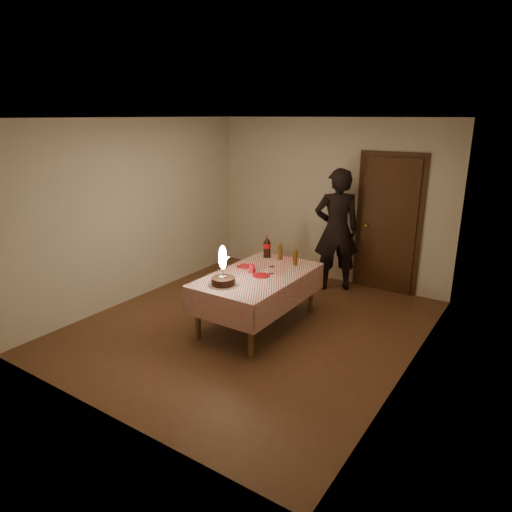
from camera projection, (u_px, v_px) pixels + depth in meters
name	position (u px, v px, depth m)	size (l,w,h in m)	color
ground	(251.00, 326.00, 5.94)	(4.00, 4.50, 0.01)	brown
room_shell	(256.00, 200.00, 5.50)	(4.04, 4.54, 2.62)	beige
dining_table	(258.00, 281.00, 5.82)	(1.02, 1.72, 0.70)	brown
birthday_cake	(223.00, 276.00, 5.39)	(0.36, 0.36, 0.49)	white
red_plate	(261.00, 275.00, 5.73)	(0.22, 0.22, 0.01)	#AC0B14
red_cup	(252.00, 269.00, 5.84)	(0.08, 0.08, 0.10)	red
clear_cup	(272.00, 270.00, 5.80)	(0.07, 0.07, 0.09)	white
napkin_stack	(244.00, 266.00, 6.05)	(0.15, 0.15, 0.02)	#AA1316
cola_bottle	(267.00, 247.00, 6.43)	(0.10, 0.10, 0.32)	black
amber_bottle_left	(280.00, 251.00, 6.34)	(0.06, 0.06, 0.25)	#50340D
amber_bottle_right	(295.00, 257.00, 6.10)	(0.06, 0.06, 0.25)	#50340D
photographer	(337.00, 230.00, 6.96)	(0.82, 0.76, 1.89)	black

